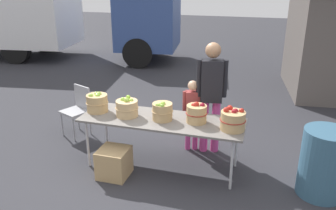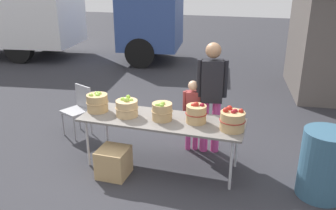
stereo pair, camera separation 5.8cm
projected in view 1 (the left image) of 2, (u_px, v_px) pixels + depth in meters
The scene contains 13 objects.
ground_plane at pixel (162, 166), 5.06m from camera, with size 40.00×40.00×0.00m, color #2D2D33.
market_table at pixel (162, 122), 4.81m from camera, with size 2.30×0.76×0.75m.
apple_basket_green_0 at pixel (97, 102), 5.02m from camera, with size 0.33×0.33×0.29m.
apple_basket_green_1 at pixel (127, 108), 4.86m from camera, with size 0.33×0.33×0.29m.
apple_basket_green_2 at pixel (162, 111), 4.73m from camera, with size 0.30×0.30×0.28m.
apple_basket_red_0 at pixel (197, 113), 4.65m from camera, with size 0.30×0.30×0.29m.
apple_basket_red_1 at pixel (233, 120), 4.43m from camera, with size 0.34×0.34×0.30m.
vendor_adult at pixel (211, 90), 5.15m from camera, with size 0.45×0.29×1.73m.
child_customer at pixel (192, 110), 5.32m from camera, with size 0.29×0.21×1.15m.
box_truck at pixel (41, 12), 11.25m from camera, with size 7.93×3.26×2.75m.
folding_chair at pixel (78, 107), 5.91m from camera, with size 0.53×0.53×0.86m.
trash_barrel at pixel (324, 163), 4.27m from camera, with size 0.58×0.58×0.89m, color #335972.
produce_crate at pixel (114, 163), 4.75m from camera, with size 0.41×0.41×0.41m, color tan.
Camera 1 is at (1.34, -4.21, 2.63)m, focal length 36.71 mm.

